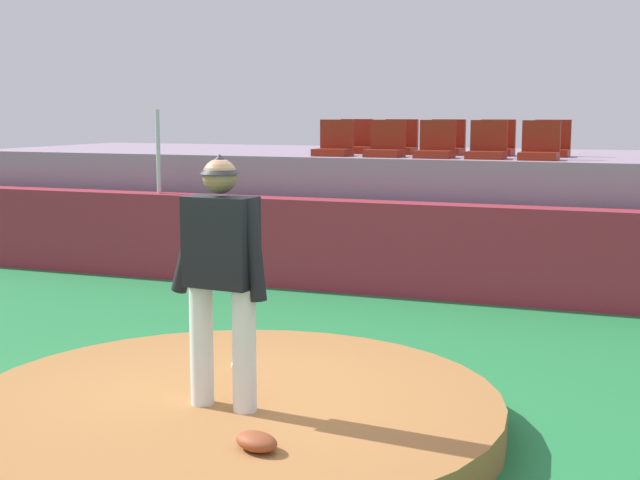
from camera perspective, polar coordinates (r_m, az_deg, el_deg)
ground_plane at (r=6.61m, az=-5.67°, el=-12.13°), size 60.00×60.00×0.00m
pitchers_mound at (r=6.56m, az=-5.69°, el=-11.07°), size 3.92×3.92×0.26m
pitcher at (r=6.04m, az=-6.40°, el=-1.49°), size 0.76×0.30×1.76m
baseball at (r=7.13m, az=-5.49°, el=-8.06°), size 0.07×0.07×0.07m
fielding_glove at (r=5.51m, az=-4.12°, el=-12.86°), size 0.35×0.30×0.11m
brick_barrier at (r=11.12m, az=6.12°, el=-0.62°), size 15.36×0.40×1.18m
fence_post_left at (r=12.45m, az=-10.42°, el=5.64°), size 0.06×0.06×1.16m
bleacher_platform at (r=13.38m, az=8.76°, el=1.95°), size 14.70×3.93×1.69m
stadium_chair_0 at (r=12.33m, az=0.94°, el=6.19°), size 0.48×0.44×0.50m
stadium_chair_1 at (r=12.10m, az=4.29°, el=6.13°), size 0.48×0.44×0.50m
stadium_chair_2 at (r=11.89m, az=7.50°, el=6.04°), size 0.48×0.44×0.50m
stadium_chair_3 at (r=11.78m, az=10.76°, el=5.95°), size 0.48×0.44×0.50m
stadium_chair_4 at (r=11.64m, az=14.02°, el=5.82°), size 0.48×0.44×0.50m
stadium_chair_5 at (r=13.16m, az=2.24°, el=6.31°), size 0.48×0.44×0.50m
stadium_chair_6 at (r=12.93m, az=5.18°, el=6.25°), size 0.48×0.44×0.50m
stadium_chair_7 at (r=12.77m, az=8.21°, el=6.18°), size 0.48×0.44×0.50m
stadium_chair_8 at (r=12.68m, az=11.35°, el=6.08°), size 0.48×0.44×0.50m
stadium_chair_9 at (r=12.54m, az=14.75°, el=5.95°), size 0.48×0.44×0.50m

